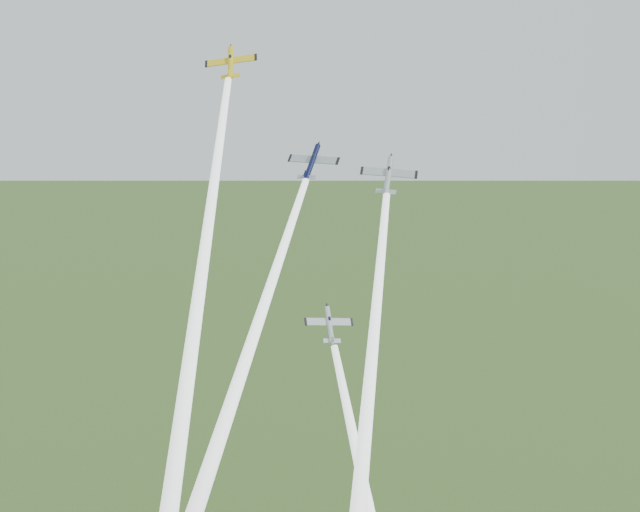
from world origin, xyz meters
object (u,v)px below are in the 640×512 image
Objects in this scene: plane_silver_low at (330,325)px; plane_yellow at (231,62)px; plane_silver_right at (388,175)px; plane_navy at (312,162)px.

plane_yellow is at bearing 124.18° from plane_silver_low.
plane_yellow is at bearing 168.62° from plane_silver_right.
plane_navy is at bearing 88.72° from plane_silver_low.
plane_navy is 22.89m from plane_silver_low.
plane_navy is at bearing 158.60° from plane_silver_right.
plane_silver_right is 1.13× the size of plane_silver_low.
plane_silver_right is (10.74, -4.92, -1.20)m from plane_navy.
plane_silver_right is 21.24m from plane_silver_low.
plane_silver_right reaches higher than plane_silver_low.
plane_silver_right is at bearing 8.52° from plane_silver_low.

